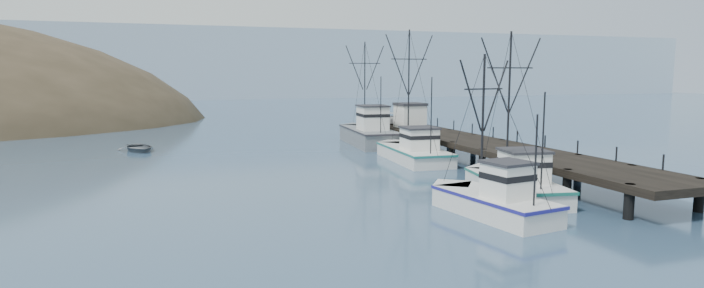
# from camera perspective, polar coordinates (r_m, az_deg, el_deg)

# --- Properties ---
(ground) EXTENTS (400.00, 400.00, 0.00)m
(ground) POSITION_cam_1_polar(r_m,az_deg,el_deg) (31.04, 6.08, -7.71)
(ground) COLOR navy
(ground) RESTS_ON ground
(pier) EXTENTS (6.00, 44.00, 2.00)m
(pier) POSITION_cam_1_polar(r_m,az_deg,el_deg) (51.14, 12.91, -0.01)
(pier) COLOR black
(pier) RESTS_ON ground
(distant_ridge) EXTENTS (360.00, 40.00, 26.00)m
(distant_ridge) POSITION_cam_1_polar(r_m,az_deg,el_deg) (198.67, -12.09, 4.78)
(distant_ridge) COLOR #9EB2C6
(distant_ridge) RESTS_ON ground
(distant_ridge_far) EXTENTS (180.00, 25.00, 18.00)m
(distant_ridge_far) POSITION_cam_1_polar(r_m,az_deg,el_deg) (214.13, -26.01, 4.37)
(distant_ridge_far) COLOR silver
(distant_ridge_far) RESTS_ON ground
(trawler_near) EXTENTS (5.19, 11.05, 11.16)m
(trawler_near) POSITION_cam_1_polar(r_m,az_deg,el_deg) (37.86, 16.33, -3.97)
(trawler_near) COLOR silver
(trawler_near) RESTS_ON ground
(trawler_mid) EXTENTS (4.31, 9.36, 9.49)m
(trawler_mid) POSITION_cam_1_polar(r_m,az_deg,el_deg) (32.39, 14.18, -5.77)
(trawler_mid) COLOR silver
(trawler_mid) RESTS_ON ground
(trawler_far) EXTENTS (4.68, 12.38, 12.48)m
(trawler_far) POSITION_cam_1_polar(r_m,az_deg,el_deg) (51.47, 6.28, -0.80)
(trawler_far) COLOR silver
(trawler_far) RESTS_ON ground
(work_vessel) EXTENTS (5.18, 14.25, 12.08)m
(work_vessel) POSITION_cam_1_polar(r_m,az_deg,el_deg) (63.09, 1.66, 1.09)
(work_vessel) COLOR slate
(work_vessel) RESTS_ON ground
(pier_shed) EXTENTS (3.00, 3.20, 2.80)m
(pier_shed) POSITION_cam_1_polar(r_m,az_deg,el_deg) (62.51, 6.04, 3.01)
(pier_shed) COLOR silver
(pier_shed) RESTS_ON pier
(pickup_truck) EXTENTS (5.49, 3.22, 1.43)m
(pickup_truck) POSITION_cam_1_polar(r_m,az_deg,el_deg) (66.41, 4.18, 2.67)
(pickup_truck) COLOR silver
(pickup_truck) RESTS_ON pier
(motorboat) EXTENTS (4.88, 5.94, 1.07)m
(motorboat) POSITION_cam_1_polar(r_m,az_deg,el_deg) (61.68, -21.26, -0.69)
(motorboat) COLOR #565B60
(motorboat) RESTS_ON ground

